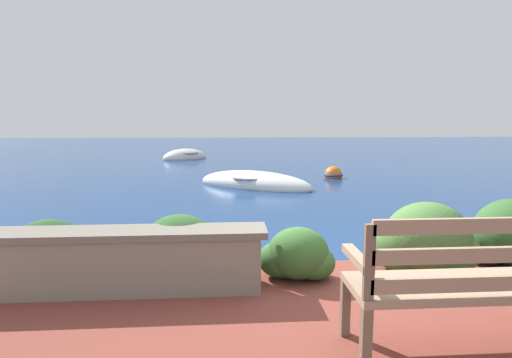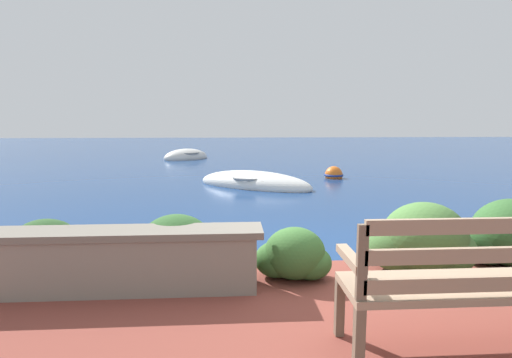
{
  "view_description": "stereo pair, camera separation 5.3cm",
  "coord_description": "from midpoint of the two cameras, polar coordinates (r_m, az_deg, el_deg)",
  "views": [
    {
      "loc": [
        -1.13,
        -4.04,
        1.69
      ],
      "look_at": [
        -0.43,
        6.1,
        0.24
      ],
      "focal_mm": 28.0,
      "sensor_mm": 36.0,
      "label": 1
    },
    {
      "loc": [
        -1.08,
        -4.04,
        1.69
      ],
      "look_at": [
        -0.43,
        6.1,
        0.24
      ],
      "focal_mm": 28.0,
      "sensor_mm": 36.0,
      "label": 2
    }
  ],
  "objects": [
    {
      "name": "rowboat_mid",
      "position": [
        18.68,
        -10.19,
        3.05
      ],
      "size": [
        2.5,
        2.46,
        0.83
      ],
      "rotation": [
        0.0,
        0.0,
        0.76
      ],
      "color": "silver",
      "rests_on": "ground_plane"
    },
    {
      "name": "stone_wall",
      "position": [
        3.72,
        -18.9,
        -10.94
      ],
      "size": [
        2.5,
        0.39,
        0.55
      ],
      "color": "gray",
      "rests_on": "patio_terrace"
    },
    {
      "name": "hedge_clump_centre",
      "position": [
        3.85,
        5.48,
        -10.93
      ],
      "size": [
        0.72,
        0.52,
        0.49
      ],
      "color": "#38662D",
      "rests_on": "patio_terrace"
    },
    {
      "name": "ground_plane",
      "position": [
        4.52,
        10.88,
        -13.98
      ],
      "size": [
        80.0,
        80.0,
        0.0
      ],
      "color": "navy"
    },
    {
      "name": "hedge_clump_right",
      "position": [
        4.29,
        22.69,
        -8.29
      ],
      "size": [
        1.03,
        0.74,
        0.7
      ],
      "color": "#426B33",
      "rests_on": "patio_terrace"
    },
    {
      "name": "rowboat_nearest",
      "position": [
        10.58,
        -0.44,
        -0.72
      ],
      "size": [
        3.43,
        2.9,
        0.72
      ],
      "rotation": [
        0.0,
        0.0,
        5.67
      ],
      "color": "silver",
      "rests_on": "ground_plane"
    },
    {
      "name": "mooring_buoy",
      "position": [
        12.36,
        10.86,
        0.58
      ],
      "size": [
        0.59,
        0.59,
        0.54
      ],
      "color": "orange",
      "rests_on": "ground_plane"
    },
    {
      "name": "park_bench",
      "position": [
        2.94,
        28.91,
        -12.5
      ],
      "size": [
        1.63,
        0.48,
        0.93
      ],
      "rotation": [
        0.0,
        0.0,
        0.14
      ],
      "color": "brown",
      "rests_on": "patio_terrace"
    },
    {
      "name": "hedge_clump_far_left",
      "position": [
        4.29,
        -27.93,
        -9.38
      ],
      "size": [
        0.84,
        0.61,
        0.57
      ],
      "color": "#284C23",
      "rests_on": "patio_terrace"
    },
    {
      "name": "hedge_clump_left",
      "position": [
        3.9,
        -11.39,
        -10.0
      ],
      "size": [
        0.9,
        0.65,
        0.61
      ],
      "color": "#2D5628",
      "rests_on": "patio_terrace"
    }
  ]
}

